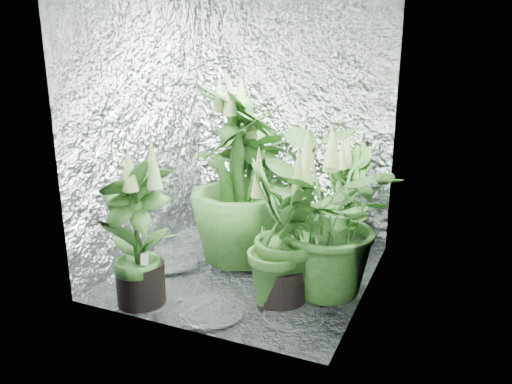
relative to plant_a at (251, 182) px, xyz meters
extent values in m
plane|color=silver|center=(0.25, -0.62, -0.46)|extent=(1.60, 1.60, 0.00)
cube|color=silver|center=(0.25, 0.18, 0.54)|extent=(1.60, 0.02, 2.00)
cube|color=silver|center=(0.25, -1.42, 0.54)|extent=(1.60, 0.02, 2.00)
cube|color=silver|center=(-0.55, -0.62, 0.54)|extent=(0.02, 1.60, 2.00)
cube|color=silver|center=(1.05, -0.62, 0.54)|extent=(0.02, 1.60, 2.00)
cylinder|color=black|center=(0.00, 0.00, -0.35)|extent=(0.25, 0.25, 0.22)
cylinder|color=#3F2D18|center=(0.00, 0.00, -0.25)|extent=(0.23, 0.23, 0.03)
imported|color=#1D4113|center=(0.00, 0.00, 0.01)|extent=(0.85, 0.85, 0.88)
cone|color=#6E9A4C|center=(0.00, 0.00, 0.40)|extent=(0.08, 0.08, 0.22)
cylinder|color=black|center=(0.09, -0.23, -0.33)|extent=(0.30, 0.30, 0.26)
cylinder|color=#3F2D18|center=(0.09, -0.23, -0.21)|extent=(0.27, 0.27, 0.03)
imported|color=#1D4113|center=(0.09, -0.23, 0.08)|extent=(0.69, 0.69, 1.02)
cone|color=#6E9A4C|center=(0.09, -0.23, 0.53)|extent=(0.10, 0.10, 0.26)
cylinder|color=black|center=(0.76, 0.02, -0.35)|extent=(0.25, 0.25, 0.22)
cylinder|color=#3F2D18|center=(0.76, 0.02, -0.25)|extent=(0.23, 0.23, 0.03)
imported|color=#1D4113|center=(0.76, 0.02, -0.04)|extent=(0.47, 0.47, 0.78)
cone|color=#6E9A4C|center=(0.76, 0.02, 0.29)|extent=(0.08, 0.08, 0.22)
cylinder|color=black|center=(0.13, -0.50, -0.32)|extent=(0.31, 0.31, 0.28)
cylinder|color=#3F2D18|center=(0.13, -0.50, -0.19)|extent=(0.29, 0.29, 0.03)
imported|color=#1D4113|center=(0.13, -0.50, 0.19)|extent=(0.96, 0.96, 1.22)
cone|color=#6E9A4C|center=(0.13, -0.50, 0.73)|extent=(0.10, 0.10, 0.28)
cylinder|color=black|center=(0.79, -0.77, -0.33)|extent=(0.29, 0.29, 0.26)
cylinder|color=#3F2D18|center=(0.79, -0.77, -0.22)|extent=(0.27, 0.27, 0.03)
imported|color=#1D4113|center=(0.79, -0.77, 0.05)|extent=(0.94, 0.94, 0.97)
cone|color=#6E9A4C|center=(0.79, -0.77, 0.48)|extent=(0.09, 0.09, 0.26)
cylinder|color=black|center=(-0.16, -1.26, -0.33)|extent=(0.29, 0.29, 0.26)
cylinder|color=#3F2D18|center=(-0.16, -1.26, -0.22)|extent=(0.26, 0.26, 0.03)
imported|color=#1D4113|center=(-0.16, -1.26, 0.01)|extent=(0.61, 0.61, 0.88)
cone|color=#6E9A4C|center=(-0.16, -1.26, 0.39)|extent=(0.09, 0.09, 0.26)
cylinder|color=black|center=(0.63, -0.97, -0.33)|extent=(0.29, 0.29, 0.26)
cylinder|color=#3F2D18|center=(0.63, -0.97, -0.22)|extent=(0.26, 0.26, 0.03)
imported|color=#1D4113|center=(0.63, -0.97, 0.00)|extent=(0.55, 0.55, 0.86)
cone|color=#6E9A4C|center=(0.63, -0.97, 0.37)|extent=(0.09, 0.09, 0.26)
cylinder|color=black|center=(0.86, -0.26, -0.42)|extent=(0.15, 0.15, 0.09)
cylinder|color=black|center=(0.86, -0.26, -0.25)|extent=(0.11, 0.11, 0.11)
cylinder|color=#4C4C51|center=(0.80, -0.26, -0.25)|extent=(0.03, 0.32, 0.32)
torus|color=#4C4C51|center=(0.80, -0.26, -0.25)|extent=(0.02, 0.33, 0.33)
cube|color=white|center=(-0.10, -1.29, -0.16)|extent=(0.05, 0.04, 0.07)
camera|label=1|loc=(1.56, -3.47, 1.02)|focal=35.00mm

